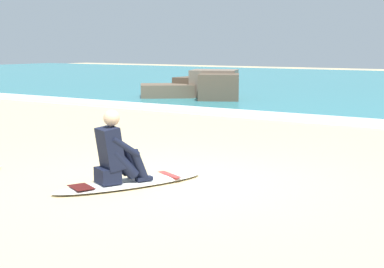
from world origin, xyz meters
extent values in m
plane|color=#CCB584|center=(0.00, 0.00, 0.00)|extent=(80.00, 80.00, 0.00)
cube|color=white|center=(0.00, 7.00, 0.06)|extent=(80.00, 0.90, 0.11)
ellipsoid|color=white|center=(-0.37, -0.56, 0.04)|extent=(1.34, 2.18, 0.07)
cube|color=red|center=(-0.13, 0.00, 0.07)|extent=(0.48, 0.28, 0.01)
cube|color=#4A1311|center=(-0.65, -1.19, 0.07)|extent=(0.43, 0.37, 0.01)
cube|color=black|center=(-0.50, -0.85, 0.18)|extent=(0.40, 0.37, 0.20)
cylinder|color=black|center=(-0.51, -0.64, 0.33)|extent=(0.31, 0.43, 0.43)
cylinder|color=black|center=(-0.44, -0.45, 0.30)|extent=(0.22, 0.29, 0.42)
cube|color=black|center=(-0.41, -0.38, 0.10)|extent=(0.18, 0.24, 0.05)
cylinder|color=black|center=(-0.33, -0.73, 0.33)|extent=(0.31, 0.43, 0.43)
cylinder|color=black|center=(-0.23, -0.55, 0.30)|extent=(0.22, 0.29, 0.42)
cube|color=black|center=(-0.20, -0.49, 0.10)|extent=(0.18, 0.24, 0.05)
cube|color=black|center=(-0.49, -0.81, 0.53)|extent=(0.43, 0.41, 0.57)
sphere|color=beige|center=(-0.47, -0.79, 0.92)|extent=(0.21, 0.21, 0.21)
cylinder|color=black|center=(-0.55, -0.62, 0.55)|extent=(0.25, 0.40, 0.31)
cylinder|color=black|center=(-0.30, -0.74, 0.55)|extent=(0.25, 0.40, 0.31)
cube|color=brown|center=(-6.64, 10.74, 0.37)|extent=(1.18, 1.40, 0.74)
cube|color=#756656|center=(-5.83, 10.58, 0.51)|extent=(1.91, 1.82, 1.01)
cube|color=brown|center=(-7.10, 9.59, 0.27)|extent=(2.20, 2.13, 0.53)
cube|color=brown|center=(-5.10, 9.69, 0.46)|extent=(1.75, 1.76, 0.93)
camera|label=1|loc=(4.37, -6.28, 1.83)|focal=53.68mm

